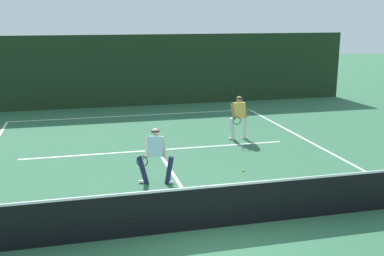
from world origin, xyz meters
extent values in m
plane|color=#2F6445|center=(0.00, 0.00, 0.00)|extent=(80.00, 80.00, 0.00)
cube|color=white|center=(0.00, 11.85, 0.00)|extent=(10.92, 0.10, 0.01)
cube|color=white|center=(0.00, 6.13, 0.00)|extent=(8.90, 0.10, 0.01)
cube|color=white|center=(0.00, 3.20, 0.00)|extent=(0.10, 6.40, 0.01)
cube|color=black|center=(0.00, 0.00, 0.46)|extent=(11.77, 0.02, 0.92)
cube|color=white|center=(0.00, 0.00, 0.94)|extent=(11.77, 0.03, 0.05)
cylinder|color=#1E234C|center=(-0.25, 2.87, 0.38)|extent=(0.29, 0.21, 0.78)
cylinder|color=#1E234C|center=(-0.94, 3.08, 0.38)|extent=(0.34, 0.22, 0.78)
ellipsoid|color=white|center=(-0.25, 2.87, 0.04)|extent=(0.28, 0.18, 0.09)
ellipsoid|color=white|center=(-0.94, 3.08, 0.04)|extent=(0.28, 0.18, 0.09)
cube|color=#9EDBEA|center=(-0.59, 2.97, 1.04)|extent=(0.47, 0.42, 0.57)
cylinder|color=beige|center=(-0.38, 2.91, 1.01)|extent=(0.19, 0.14, 0.59)
cylinder|color=beige|center=(-0.81, 3.04, 1.01)|extent=(0.23, 0.48, 0.49)
sphere|color=beige|center=(-0.59, 2.97, 1.42)|extent=(0.21, 0.21, 0.21)
cylinder|color=black|center=(-0.59, 2.97, 1.46)|extent=(0.28, 0.28, 0.04)
cylinder|color=black|center=(-0.93, 2.81, 0.81)|extent=(0.11, 0.26, 0.03)
torus|color=black|center=(-1.03, 2.49, 0.81)|extent=(0.29, 0.11, 0.29)
cylinder|color=silver|center=(3.34, 6.82, 0.40)|extent=(0.19, 0.14, 0.81)
cylinder|color=silver|center=(2.86, 6.82, 0.40)|extent=(0.22, 0.14, 0.81)
ellipsoid|color=white|center=(3.34, 6.82, 0.04)|extent=(0.26, 0.11, 0.09)
ellipsoid|color=white|center=(2.86, 6.82, 0.04)|extent=(0.26, 0.11, 0.09)
cube|color=#E5B24C|center=(3.10, 6.82, 1.08)|extent=(0.41, 0.27, 0.58)
cylinder|color=#9E704C|center=(3.33, 6.82, 1.05)|extent=(0.20, 0.10, 0.62)
cylinder|color=#9E704C|center=(2.87, 6.82, 1.05)|extent=(0.10, 0.46, 0.53)
sphere|color=#9E704C|center=(3.10, 6.82, 1.48)|extent=(0.21, 0.21, 0.21)
cylinder|color=black|center=(3.10, 6.82, 1.52)|extent=(0.23, 0.23, 0.04)
cylinder|color=black|center=(2.82, 6.57, 0.84)|extent=(0.03, 0.26, 0.03)
torus|color=black|center=(2.82, 6.23, 0.84)|extent=(0.29, 0.03, 0.29)
sphere|color=#D1E033|center=(2.02, 3.35, 0.03)|extent=(0.07, 0.07, 0.07)
cube|color=black|center=(0.00, 14.19, 1.75)|extent=(22.84, 0.12, 3.50)
camera|label=1|loc=(-2.54, -8.80, 4.41)|focal=43.86mm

